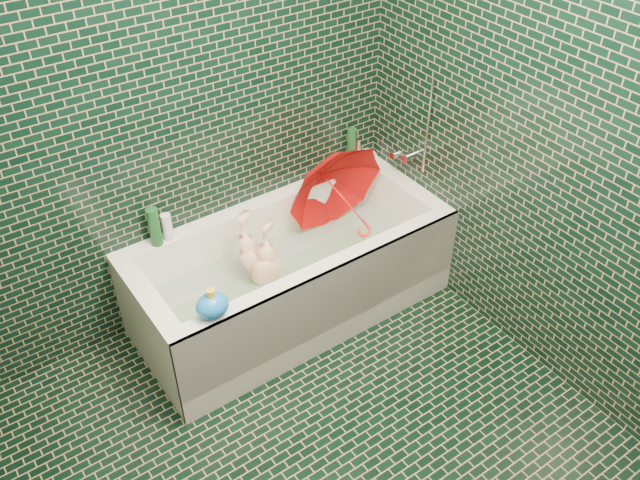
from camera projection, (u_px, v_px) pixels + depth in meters
wall_back at (159, 107)px, 3.11m from camera, size 2.80×0.00×2.80m
wall_right at (591, 152)px, 2.80m from camera, size 0.00×2.80×2.80m
bathtub at (293, 283)px, 3.72m from camera, size 1.70×0.75×0.55m
bath_mat at (291, 288)px, 3.76m from camera, size 1.35×0.47×0.01m
water at (291, 269)px, 3.67m from camera, size 1.48×0.53×0.00m
faucet at (413, 150)px, 3.73m from camera, size 0.18×0.19×0.55m
child at (263, 277)px, 3.60m from camera, size 0.86×0.53×0.25m
umbrella at (345, 201)px, 3.73m from camera, size 0.74×0.73×0.83m
soap_bottle_a at (373, 160)px, 4.07m from camera, size 0.13×0.13×0.28m
soap_bottle_b at (360, 164)px, 4.03m from camera, size 0.11×0.11×0.19m
soap_bottle_c at (357, 166)px, 4.02m from camera, size 0.18×0.18×0.19m
bottle_right_tall at (352, 147)px, 3.95m from camera, size 0.06×0.06×0.24m
bottle_right_pump at (356, 151)px, 3.99m from camera, size 0.05×0.05×0.17m
bottle_left_tall at (154, 227)px, 3.38m from camera, size 0.07×0.07×0.21m
bottle_left_short at (167, 227)px, 3.43m from camera, size 0.06×0.06×0.15m
rubber_duck at (341, 166)px, 3.94m from camera, size 0.11×0.08×0.09m
bath_toy at (212, 305)px, 3.00m from camera, size 0.16×0.14×0.15m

